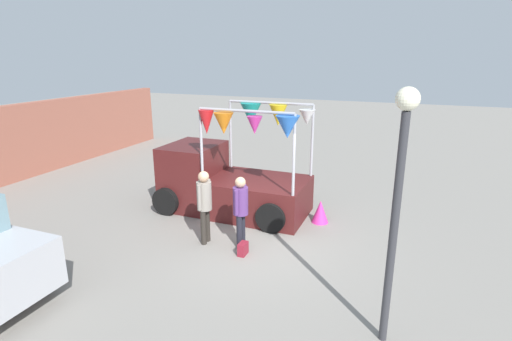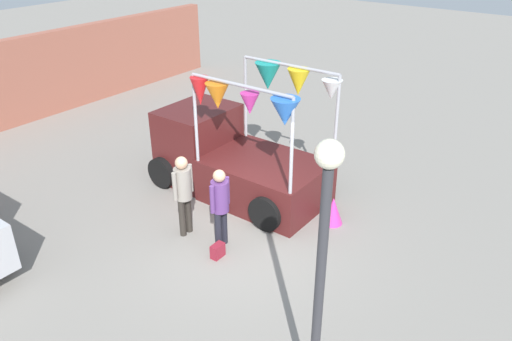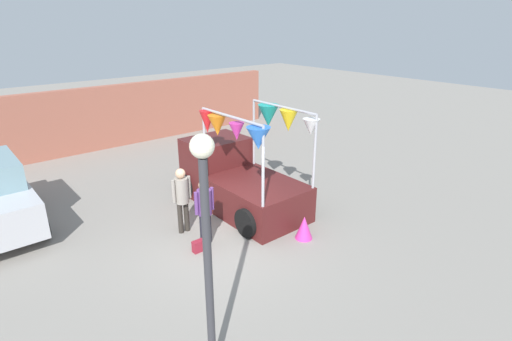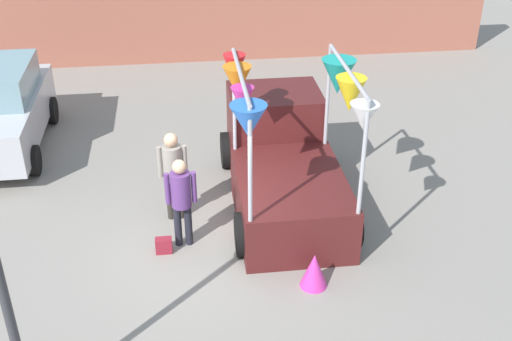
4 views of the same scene
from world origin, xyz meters
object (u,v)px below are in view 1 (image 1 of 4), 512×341
Objects in this scene: person_customer at (241,205)px; person_vendor at (204,200)px; vendor_truck at (225,179)px; street_lamp at (399,185)px; folded_kite_bundle_magenta at (320,212)px; handbag at (243,249)px.

person_vendor is (-0.12, 0.85, 0.05)m from person_customer.
person_customer is (-1.93, -1.32, 0.10)m from vendor_truck.
vendor_truck is 1.07× the size of street_lamp.
folded_kite_bundle_magenta is at bearing -34.36° from person_customer.
vendor_truck is 6.29m from street_lamp.
street_lamp is 5.00m from folded_kite_bundle_magenta.
street_lamp reaches higher than vendor_truck.
folded_kite_bundle_magenta is at bearing -46.13° from person_vendor.
vendor_truck is 2.12m from person_vendor.
person_customer is 0.86m from person_vendor.
vendor_truck is at bearing 33.72° from handbag.
handbag is (-2.28, -1.52, -0.76)m from vendor_truck.
street_lamp reaches higher than folded_kite_bundle_magenta.
vendor_truck is at bearing 91.74° from folded_kite_bundle_magenta.
person_vendor is at bearing 133.87° from folded_kite_bundle_magenta.
folded_kite_bundle_magenta is at bearing -88.26° from vendor_truck.
person_vendor is 2.90× the size of folded_kite_bundle_magenta.
vendor_truck is 2.34m from person_customer.
person_customer is at bearing 145.64° from folded_kite_bundle_magenta.
street_lamp is at bearing -118.44° from handbag.
person_vendor is (-2.06, -0.48, 0.15)m from vendor_truck.
vendor_truck reaches higher than handbag.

